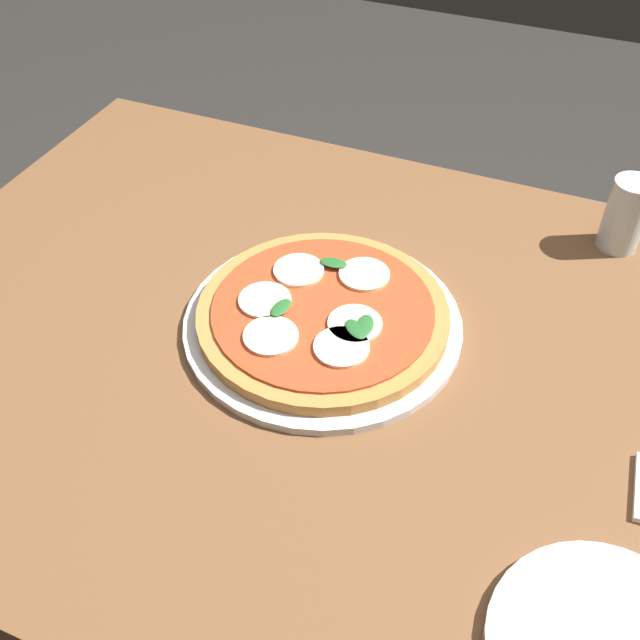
{
  "coord_description": "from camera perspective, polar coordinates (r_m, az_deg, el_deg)",
  "views": [
    {
      "loc": [
        0.27,
        -0.64,
        1.44
      ],
      "look_at": [
        -0.0,
        0.03,
        0.75
      ],
      "focal_mm": 41.98,
      "sensor_mm": 36.0,
      "label": 1
    }
  ],
  "objects": [
    {
      "name": "ground_plane",
      "position": [
        1.6,
        -0.27,
        -20.48
      ],
      "size": [
        6.0,
        6.0,
        0.0
      ],
      "primitive_type": "plane",
      "color": "#2D2B28"
    },
    {
      "name": "dining_table",
      "position": [
        1.06,
        -0.38,
        -5.43
      ],
      "size": [
        1.24,
        0.94,
        0.74
      ],
      "color": "brown",
      "rests_on": "ground_plane"
    },
    {
      "name": "serving_tray",
      "position": [
        1.0,
        0.0,
        -0.17
      ],
      "size": [
        0.37,
        0.37,
        0.01
      ],
      "primitive_type": "cylinder",
      "color": "silver",
      "rests_on": "dining_table"
    },
    {
      "name": "pizza",
      "position": [
        0.99,
        -0.06,
        0.59
      ],
      "size": [
        0.34,
        0.34,
        0.03
      ],
      "color": "#C6843F",
      "rests_on": "serving_tray"
    },
    {
      "name": "glass_cup",
      "position": [
        1.19,
        22.27,
        7.43
      ],
      "size": [
        0.06,
        0.06,
        0.11
      ],
      "primitive_type": "cylinder",
      "color": "silver",
      "rests_on": "dining_table"
    }
  ]
}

